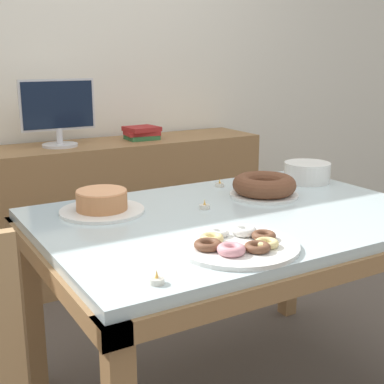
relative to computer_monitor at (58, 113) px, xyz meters
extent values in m
cube|color=silver|center=(0.22, 0.30, 0.28)|extent=(8.00, 0.10, 2.60)
cube|color=silver|center=(0.22, -1.43, -0.27)|extent=(1.42, 0.98, 0.04)
cube|color=olive|center=(0.22, -1.89, -0.32)|extent=(1.45, 0.08, 0.06)
cube|color=olive|center=(0.22, -0.96, -0.32)|extent=(1.45, 0.08, 0.06)
cube|color=olive|center=(-0.47, -1.43, -0.32)|extent=(0.08, 1.01, 0.06)
cube|color=olive|center=(0.90, -1.43, -0.32)|extent=(0.08, 1.01, 0.06)
cube|color=olive|center=(-0.45, -0.99, -0.67)|extent=(0.07, 0.07, 0.71)
cube|color=olive|center=(0.88, -0.99, -0.67)|extent=(0.07, 0.07, 0.71)
cube|color=olive|center=(0.22, 0.00, -0.61)|extent=(2.08, 0.44, 0.83)
cylinder|color=silver|center=(0.00, 0.00, -0.18)|extent=(0.20, 0.20, 0.02)
cylinder|color=silver|center=(0.00, 0.00, -0.13)|extent=(0.04, 0.04, 0.09)
cube|color=silver|center=(0.00, 0.00, 0.05)|extent=(0.42, 0.02, 0.28)
cube|color=black|center=(0.00, -0.01, 0.05)|extent=(0.40, 0.00, 0.26)
cube|color=#2D6638|center=(0.52, 0.00, -0.18)|extent=(0.19, 0.16, 0.03)
cube|color=maroon|center=(0.52, 0.00, -0.15)|extent=(0.21, 0.17, 0.03)
cube|color=maroon|center=(0.52, 0.00, -0.12)|extent=(0.20, 0.19, 0.03)
cylinder|color=white|center=(-0.20, -1.16, -0.25)|extent=(0.32, 0.32, 0.01)
cylinder|color=#BC7A4C|center=(-0.20, -1.16, -0.21)|extent=(0.19, 0.19, 0.07)
cylinder|color=#EDA16C|center=(-0.20, -1.16, -0.17)|extent=(0.19, 0.19, 0.01)
cylinder|color=white|center=(0.46, -1.29, -0.25)|extent=(0.28, 0.28, 0.01)
torus|color=brown|center=(0.46, -1.29, -0.20)|extent=(0.26, 0.26, 0.08)
cylinder|color=white|center=(0.01, -1.73, -0.24)|extent=(0.38, 0.38, 0.01)
torus|color=brown|center=(0.10, -1.74, -0.23)|extent=(0.08, 0.08, 0.02)
torus|color=white|center=(0.08, -1.67, -0.22)|extent=(0.08, 0.08, 0.03)
torus|color=white|center=(0.00, -1.64, -0.23)|extent=(0.07, 0.07, 0.02)
torus|color=#EAD184|center=(-0.05, -1.68, -0.23)|extent=(0.07, 0.07, 0.02)
torus|color=brown|center=(-0.09, -1.72, -0.23)|extent=(0.08, 0.08, 0.02)
torus|color=pink|center=(-0.06, -1.79, -0.22)|extent=(0.08, 0.08, 0.03)
torus|color=brown|center=(0.02, -1.81, -0.23)|extent=(0.08, 0.08, 0.02)
torus|color=#EAD184|center=(0.07, -1.80, -0.23)|extent=(0.07, 0.07, 0.02)
cylinder|color=white|center=(0.79, -1.18, -0.25)|extent=(0.21, 0.21, 0.01)
cylinder|color=white|center=(0.79, -1.18, -0.24)|extent=(0.21, 0.21, 0.01)
cylinder|color=white|center=(0.79, -1.18, -0.23)|extent=(0.21, 0.21, 0.01)
cylinder|color=white|center=(0.79, -1.18, -0.22)|extent=(0.21, 0.21, 0.01)
cylinder|color=white|center=(0.79, -1.18, -0.21)|extent=(0.21, 0.21, 0.01)
cylinder|color=white|center=(0.79, -1.18, -0.20)|extent=(0.21, 0.21, 0.01)
cylinder|color=white|center=(0.79, -1.18, -0.19)|extent=(0.21, 0.21, 0.01)
cylinder|color=white|center=(0.79, -1.18, -0.18)|extent=(0.21, 0.21, 0.01)
cylinder|color=white|center=(0.79, -1.18, -0.17)|extent=(0.21, 0.21, 0.01)
cylinder|color=silver|center=(0.39, -1.05, -0.24)|extent=(0.04, 0.04, 0.02)
cylinder|color=white|center=(0.39, -1.05, -0.24)|extent=(0.03, 0.03, 0.00)
cone|color=#F9B74C|center=(0.39, -1.05, -0.22)|extent=(0.01, 0.01, 0.02)
cylinder|color=silver|center=(0.15, -1.32, -0.24)|extent=(0.04, 0.04, 0.02)
cylinder|color=white|center=(0.15, -1.32, -0.24)|extent=(0.03, 0.03, 0.00)
cone|color=#F9B74C|center=(0.15, -1.32, -0.22)|extent=(0.01, 0.01, 0.02)
cylinder|color=silver|center=(-0.32, -1.84, -0.24)|extent=(0.04, 0.04, 0.02)
cylinder|color=white|center=(-0.32, -1.84, -0.24)|extent=(0.03, 0.03, 0.00)
cone|color=#F9B74C|center=(-0.32, -1.84, -0.22)|extent=(0.01, 0.01, 0.02)
camera|label=1|loc=(-0.89, -2.98, 0.32)|focal=50.00mm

